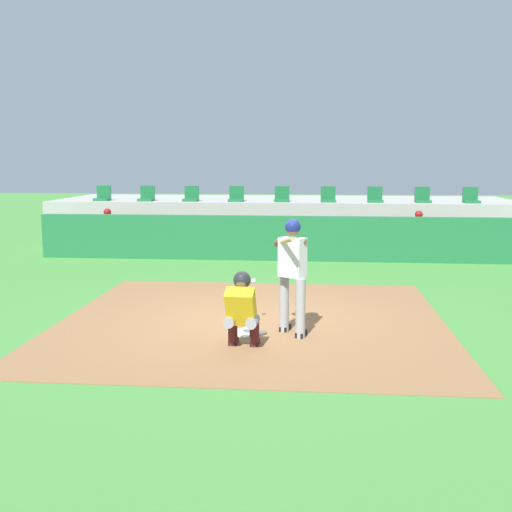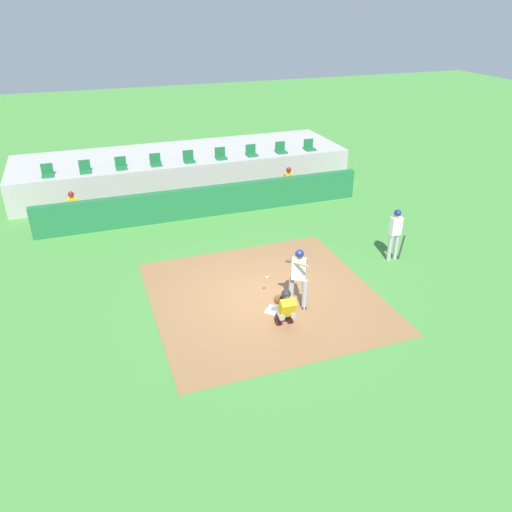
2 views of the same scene
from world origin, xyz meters
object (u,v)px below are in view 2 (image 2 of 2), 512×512
Objects in this scene: batter_at_plate at (298,275)px; stadium_seat_4 at (189,159)px; dugout_player_0 at (73,208)px; stadium_seat_7 at (281,150)px; stadium_seat_3 at (156,162)px; home_plate at (274,310)px; stadium_seat_0 at (48,173)px; stadium_seat_1 at (85,169)px; catcher_crouched at (285,307)px; stadium_seat_8 at (309,147)px; stadium_seat_2 at (121,165)px; stadium_seat_5 at (221,156)px; on_deck_batter at (395,232)px; dugout_player_1 at (289,182)px; stadium_seat_6 at (251,153)px.

stadium_seat_4 is at bearing 93.89° from batter_at_plate.
stadium_seat_7 reaches higher than dugout_player_0.
stadium_seat_3 is (-2.14, 10.18, 0.50)m from batter_at_plate.
home_plate is 11.80m from stadium_seat_0.
home_plate is 0.92× the size of stadium_seat_1.
catcher_crouched is 3.82× the size of stadium_seat_8.
stadium_seat_7 is (9.33, 2.03, 0.86)m from dugout_player_0.
stadium_seat_0 is 11.56m from stadium_seat_8.
stadium_seat_4 is at bearing 90.00° from home_plate.
stadium_seat_2 is 1.00× the size of stadium_seat_7.
stadium_seat_5 is at bearing 180.00° from stadium_seat_7.
stadium_seat_5 is (6.44, 2.03, 0.86)m from dugout_player_0.
stadium_seat_7 is at bearing 0.00° from stadium_seat_3.
dugout_player_1 is at bearing 97.86° from on_deck_batter.
stadium_seat_2 is 1.44m from stadium_seat_3.
stadium_seat_4 is (1.44, 0.00, 0.00)m from stadium_seat_3.
stadium_seat_6 is at bearing 0.00° from stadium_seat_4.
stadium_seat_6 is at bearing 0.00° from stadium_seat_2.
stadium_seat_5 is at bearing 180.00° from stadium_seat_6.
on_deck_batter is at bearing -82.14° from dugout_player_1.
batter_at_plate is 10.82m from stadium_seat_7.
stadium_seat_0 is at bearing 180.00° from stadium_seat_6.
catcher_crouched is 11.79m from stadium_seat_7.
stadium_seat_7 is at bearing 0.00° from stadium_seat_0.
stadium_seat_5 is at bearing 0.00° from stadium_seat_1.
stadium_seat_6 is at bearing 102.70° from on_deck_batter.
dugout_player_0 is 2.71× the size of stadium_seat_6.
batter_at_plate is at bearing -78.15° from stadium_seat_3.
stadium_seat_7 reaches higher than home_plate.
dugout_player_1 is 9.95m from stadium_seat_0.
stadium_seat_4 reaches higher than dugout_player_0.
stadium_seat_1 reaches higher than dugout_player_0.
home_plate is at bearing -115.71° from dugout_player_1.
on_deck_batter is 11.84m from dugout_player_0.
stadium_seat_6 is (7.22, 0.00, 0.00)m from stadium_seat_1.
stadium_seat_2 is 1.00× the size of stadium_seat_5.
stadium_seat_7 is (1.44, 0.00, 0.00)m from stadium_seat_6.
stadium_seat_1 is 1.00× the size of stadium_seat_7.
stadium_seat_1 reaches higher than catcher_crouched.
stadium_seat_6 is (2.89, 0.00, 0.00)m from stadium_seat_4.
stadium_seat_2 reaches higher than dugout_player_0.
dugout_player_1 is at bearing 68.37° from batter_at_plate.
stadium_seat_4 is (4.99, 2.03, 0.86)m from dugout_player_0.
home_plate is at bearing -162.16° from on_deck_batter.
stadium_seat_4 is at bearing 22.17° from dugout_player_0.
home_plate is 0.95m from catcher_crouched.
stadium_seat_2 is at bearing 131.84° from on_deck_batter.
catcher_crouched is 11.07m from stadium_seat_5.
dugout_player_0 is 2.71× the size of stadium_seat_2.
stadium_seat_0 is 4.33m from stadium_seat_3.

